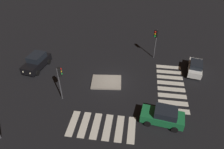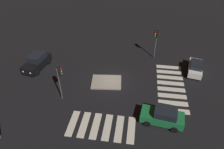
# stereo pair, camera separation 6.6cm
# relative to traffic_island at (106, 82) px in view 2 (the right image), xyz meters

# --- Properties ---
(ground_plane) EXTENTS (80.00, 80.00, 0.00)m
(ground_plane) POSITION_rel_traffic_island_xyz_m (0.63, 0.41, -0.09)
(ground_plane) COLOR black
(traffic_island) EXTENTS (3.83, 3.03, 0.18)m
(traffic_island) POSITION_rel_traffic_island_xyz_m (0.00, 0.00, 0.00)
(traffic_island) COLOR gray
(traffic_island) RESTS_ON ground
(car_black) EXTENTS (2.64, 4.64, 1.93)m
(car_black) POSITION_rel_traffic_island_xyz_m (-9.61, 1.85, 0.86)
(car_black) COLOR black
(car_black) RESTS_ON ground
(car_green) EXTENTS (4.30, 2.38, 1.80)m
(car_green) POSITION_rel_traffic_island_xyz_m (6.40, -5.33, 0.79)
(car_green) COLOR #196B38
(car_green) RESTS_ON ground
(car_white) EXTENTS (2.33, 4.00, 1.66)m
(car_white) POSITION_rel_traffic_island_xyz_m (10.95, 3.68, 0.72)
(car_white) COLOR silver
(car_white) RESTS_ON ground
(traffic_light_south) EXTENTS (0.53, 0.54, 4.09)m
(traffic_light_south) POSITION_rel_traffic_island_xyz_m (-4.29, -3.38, 3.01)
(traffic_light_south) COLOR #47474C
(traffic_light_south) RESTS_ON ground
(traffic_light_north) EXTENTS (0.54, 0.53, 4.29)m
(traffic_light_north) POSITION_rel_traffic_island_xyz_m (5.71, 6.50, 3.17)
(traffic_light_north) COLOR #47474C
(traffic_light_north) RESTS_ON ground
(crosswalk_near) EXTENTS (6.45, 3.20, 0.02)m
(crosswalk_near) POSITION_rel_traffic_island_xyz_m (0.63, -6.69, -0.08)
(crosswalk_near) COLOR silver
(crosswalk_near) RESTS_ON ground
(crosswalk_side) EXTENTS (3.20, 8.75, 0.02)m
(crosswalk_side) POSITION_rel_traffic_island_xyz_m (7.76, 0.41, -0.08)
(crosswalk_side) COLOR silver
(crosswalk_side) RESTS_ON ground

